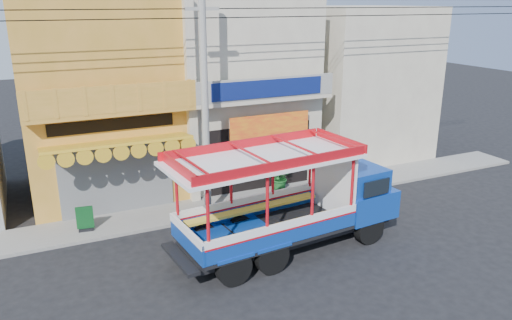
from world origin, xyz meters
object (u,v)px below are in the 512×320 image
(green_sign, at_px, (85,221))
(potted_plant_a, at_px, (279,177))
(utility_pole, at_px, (208,85))
(songthaew_truck, at_px, (303,197))
(potted_plant_c, at_px, (322,174))

(green_sign, distance_m, potted_plant_a, 8.10)
(utility_pole, relative_size, green_sign, 31.08)
(utility_pole, distance_m, songthaew_truck, 5.17)
(songthaew_truck, distance_m, potted_plant_a, 5.08)
(potted_plant_a, bearing_deg, green_sign, 147.96)
(utility_pole, bearing_deg, potted_plant_c, 9.68)
(songthaew_truck, bearing_deg, potted_plant_c, 50.90)
(utility_pole, height_order, potted_plant_a, utility_pole)
(green_sign, xyz_separation_m, potted_plant_a, (8.06, 0.70, 0.16))
(utility_pole, xyz_separation_m, songthaew_truck, (1.90, -3.51, -3.29))
(utility_pole, relative_size, songthaew_truck, 3.53)
(green_sign, distance_m, potted_plant_c, 10.08)
(utility_pole, height_order, green_sign, utility_pole)
(potted_plant_c, bearing_deg, songthaew_truck, -43.22)
(green_sign, height_order, potted_plant_c, potted_plant_c)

